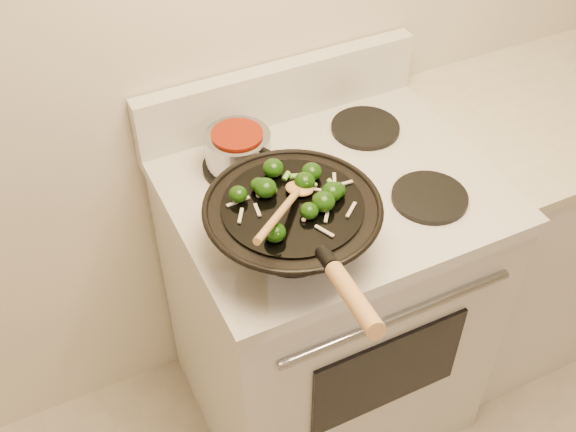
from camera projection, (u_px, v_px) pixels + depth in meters
name	position (u px, v px, depth m)	size (l,w,h in m)	color
stove	(325.00, 301.00, 2.06)	(0.78, 0.67, 1.08)	silver
counter_unit	(535.00, 216.00, 2.33)	(0.85, 0.62, 0.91)	silver
wok	(293.00, 224.00, 1.53)	(0.38, 0.63, 0.25)	black
stirfry	(295.00, 192.00, 1.50)	(0.27, 0.25, 0.04)	#123307
wooden_spoon	(288.00, 203.00, 1.46)	(0.22, 0.22, 0.10)	#B17D45
saucepan	(238.00, 149.00, 1.74)	(0.16, 0.25, 0.10)	gray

